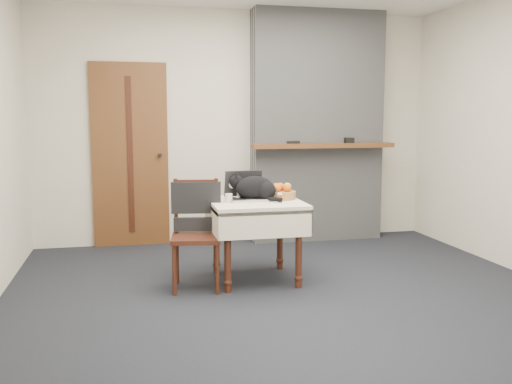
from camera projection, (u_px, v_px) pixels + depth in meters
ground at (284, 290)px, 4.71m from camera, size 4.50×4.50×0.00m
room_shell at (271, 77)px, 4.92m from camera, size 4.52×4.01×2.61m
door at (130, 155)px, 6.22m from camera, size 0.82×0.10×2.00m
chimney at (317, 127)px, 6.52m from camera, size 1.62×0.48×2.60m
side_table at (256, 214)px, 4.92m from camera, size 0.78×0.78×0.70m
laptop at (246, 193)px, 4.97m from camera, size 0.36×0.32×0.25m
cat at (256, 188)px, 4.94m from camera, size 0.44×0.37×0.24m
cream_jar at (229, 198)px, 4.83m from camera, size 0.06×0.06×0.07m
pill_bottle at (280, 197)px, 4.82m from camera, size 0.04×0.04×0.08m
fruit_basket at (282, 193)px, 5.02m from camera, size 0.24×0.24×0.14m
desk_clutter at (270, 199)px, 4.99m from camera, size 0.15×0.02×0.01m
chair at (196, 218)px, 4.77m from camera, size 0.46×0.45×0.90m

